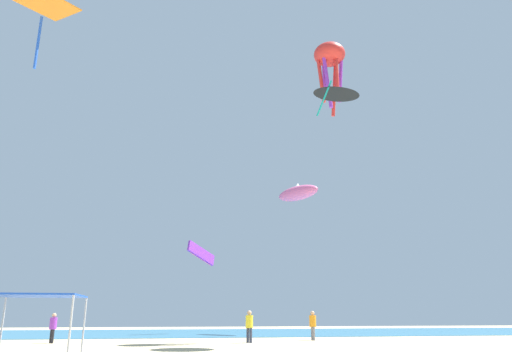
# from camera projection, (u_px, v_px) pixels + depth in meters

# --- Properties ---
(ocean_strip) EXTENTS (110.00, 22.89, 0.03)m
(ocean_strip) POSITION_uv_depth(u_px,v_px,m) (201.00, 333.00, 46.04)
(ocean_strip) COLOR teal
(ocean_strip) RESTS_ON ground
(canopy_tent) EXTENTS (2.96, 3.00, 2.31)m
(canopy_tent) POSITION_uv_depth(u_px,v_px,m) (37.00, 298.00, 16.82)
(canopy_tent) COLOR #B2B2B7
(canopy_tent) RESTS_ON ground
(person_leftmost) EXTENTS (0.45, 0.51, 1.90)m
(person_leftmost) POSITION_uv_depth(u_px,v_px,m) (313.00, 323.00, 32.23)
(person_leftmost) COLOR slate
(person_leftmost) RESTS_ON ground
(person_central) EXTENTS (0.42, 0.43, 1.75)m
(person_central) POSITION_uv_depth(u_px,v_px,m) (53.00, 325.00, 28.95)
(person_central) COLOR black
(person_central) RESTS_ON ground
(person_rightmost) EXTENTS (0.45, 0.48, 1.90)m
(person_rightmost) POSITION_uv_depth(u_px,v_px,m) (249.00, 324.00, 29.45)
(person_rightmost) COLOR #33384C
(person_rightmost) RESTS_ON ground
(kite_parafoil_purple) EXTENTS (2.77, 2.54, 2.16)m
(kite_parafoil_purple) POSITION_uv_depth(u_px,v_px,m) (201.00, 253.00, 44.82)
(kite_parafoil_purple) COLOR purple
(kite_inflatable_pink) EXTENTS (3.98, 4.91, 1.84)m
(kite_inflatable_pink) POSITION_uv_depth(u_px,v_px,m) (298.00, 193.00, 46.46)
(kite_inflatable_pink) COLOR pink
(kite_diamond_orange) EXTENTS (3.95, 3.95, 4.12)m
(kite_diamond_orange) POSITION_uv_depth(u_px,v_px,m) (43.00, 7.00, 25.05)
(kite_diamond_orange) COLOR orange
(kite_octopus_red) EXTENTS (3.14, 3.14, 5.79)m
(kite_octopus_red) POSITION_uv_depth(u_px,v_px,m) (330.00, 58.00, 37.57)
(kite_octopus_red) COLOR red
(kite_delta_black) EXTENTS (4.11, 4.13, 2.50)m
(kite_delta_black) POSITION_uv_depth(u_px,v_px,m) (337.00, 91.00, 31.19)
(kite_delta_black) COLOR black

